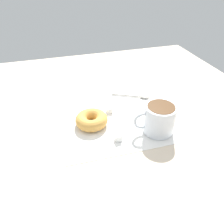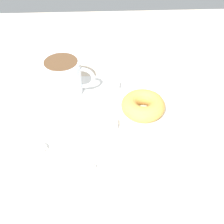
{
  "view_description": "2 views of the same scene",
  "coord_description": "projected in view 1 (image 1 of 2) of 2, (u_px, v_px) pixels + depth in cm",
  "views": [
    {
      "loc": [
        -57.15,
        16.53,
        44.59
      ],
      "look_at": [
        -0.3,
        -0.05,
        2.3
      ],
      "focal_mm": 35.0,
      "sensor_mm": 36.0,
      "label": 1
    },
    {
      "loc": [
        52.73,
        -2.54,
        49.54
      ],
      "look_at": [
        -0.3,
        -0.05,
        2.3
      ],
      "focal_mm": 50.0,
      "sensor_mm": 36.0,
      "label": 2
    }
  ],
  "objects": [
    {
      "name": "spoon",
      "position": [
        139.0,
        96.0,
        0.84
      ],
      "size": [
        7.95,
        14.01,
        0.9
      ],
      "color": "#B7B2A8",
      "rests_on": "napkin"
    },
    {
      "name": "sugar_cube_extra",
      "position": [
        118.0,
        138.0,
        0.64
      ],
      "size": [
        1.86,
        1.86,
        1.86
      ],
      "primitive_type": "cube",
      "color": "white",
      "rests_on": "napkin"
    },
    {
      "name": "sugar_cube",
      "position": [
        108.0,
        110.0,
        0.76
      ],
      "size": [
        1.93,
        1.93,
        1.93
      ],
      "primitive_type": "cube",
      "color": "white",
      "rests_on": "napkin"
    },
    {
      "name": "donut",
      "position": [
        92.0,
        120.0,
        0.7
      ],
      "size": [
        10.3,
        10.3,
        3.78
      ],
      "primitive_type": "torus",
      "color": "gold",
      "rests_on": "napkin"
    },
    {
      "name": "coffee_cup",
      "position": [
        159.0,
        118.0,
        0.65
      ],
      "size": [
        9.3,
        12.75,
        9.03
      ],
      "color": "silver",
      "rests_on": "napkin"
    },
    {
      "name": "ground_plane",
      "position": [
        112.0,
        119.0,
        0.75
      ],
      "size": [
        120.0,
        120.0,
        2.0
      ],
      "primitive_type": "cube",
      "color": "beige"
    },
    {
      "name": "napkin",
      "position": [
        112.0,
        117.0,
        0.74
      ],
      "size": [
        35.92,
        35.92,
        0.3
      ],
      "primitive_type": "cube",
      "rotation": [
        0.0,
        0.0,
        -0.02
      ],
      "color": "white",
      "rests_on": "ground_plane"
    }
  ]
}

